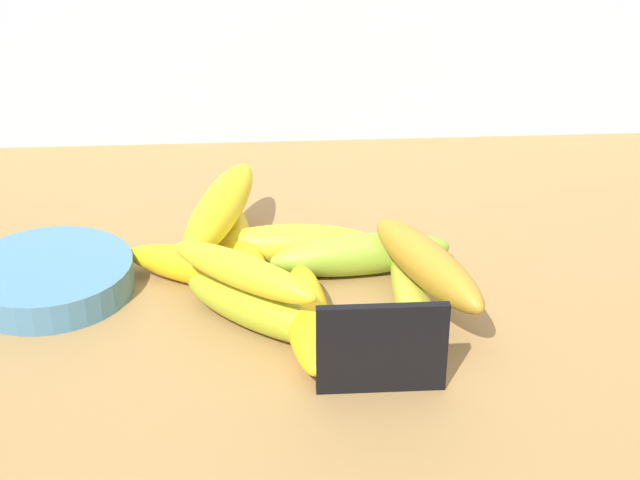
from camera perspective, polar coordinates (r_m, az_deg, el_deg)
counter_top at (r=101.49cm, az=1.06°, el=-3.16°), size 110.00×76.00×3.00cm
chalkboard_sign at (r=83.51cm, az=3.56°, el=-6.41°), size 11.00×1.80×8.40cm
fruit_bowl at (r=102.24cm, az=-15.23°, el=-2.02°), size 16.55×16.55×3.09cm
banana_0 at (r=91.26cm, az=-0.73°, el=-4.43°), size 4.73×18.03×4.11cm
banana_1 at (r=101.43cm, az=2.36°, el=-0.84°), size 19.19×6.49×4.27cm
banana_2 at (r=103.07cm, az=-1.58°, el=-0.29°), size 17.85×4.93×4.39cm
banana_3 at (r=101.81cm, az=-4.29°, el=-1.04°), size 7.07×16.10×3.47cm
banana_4 at (r=105.35cm, az=-4.93°, el=0.03°), size 4.65×15.72×3.60cm
banana_5 at (r=92.46cm, az=-3.44°, el=-3.95°), size 16.33×14.44×4.30cm
banana_6 at (r=99.45cm, az=-6.19°, el=-1.73°), size 19.18×11.31×3.93cm
banana_7 at (r=95.22cm, az=5.30°, el=-3.34°), size 3.35×18.84×3.33cm
banana_8 at (r=93.54cm, az=6.16°, el=-1.34°), size 10.68×18.76×4.16cm
banana_9 at (r=103.26cm, az=-5.75°, el=1.86°), size 9.54×21.32×4.34cm
banana_10 at (r=90.89cm, az=-4.44°, el=-1.81°), size 14.93×13.25×3.28cm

